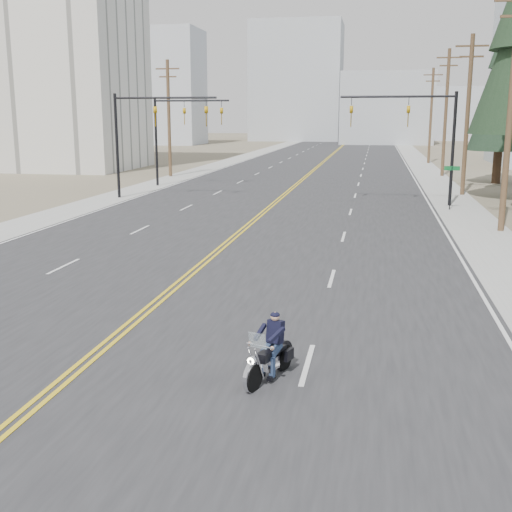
{
  "coord_description": "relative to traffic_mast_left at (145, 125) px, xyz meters",
  "views": [
    {
      "loc": [
        6.36,
        -9.64,
        5.53
      ],
      "look_at": [
        3.07,
        8.02,
        1.6
      ],
      "focal_mm": 45.0,
      "sensor_mm": 36.0,
      "label": 1
    }
  ],
  "objects": [
    {
      "name": "utility_pole_c",
      "position": [
        21.48,
        6.0,
        0.79
      ],
      "size": [
        2.2,
        0.3,
        11.0
      ],
      "color": "brown",
      "rests_on": "ground"
    },
    {
      "name": "utility_pole_e",
      "position": [
        21.48,
        38.0,
        0.79
      ],
      "size": [
        2.2,
        0.3,
        11.0
      ],
      "color": "brown",
      "rests_on": "ground"
    },
    {
      "name": "sidewalk_right",
      "position": [
        20.48,
        38.0,
        -4.93
      ],
      "size": [
        3.0,
        200.0,
        0.01
      ],
      "primitive_type": "cube",
      "color": "#A5A5A0",
      "rests_on": "ground"
    },
    {
      "name": "motorcyclist",
      "position": [
        13.26,
        -28.98,
        -4.21
      ],
      "size": [
        1.39,
        2.03,
        1.46
      ],
      "primitive_type": null,
      "rotation": [
        0.0,
        0.0,
        2.79
      ],
      "color": "black",
      "rests_on": "ground"
    },
    {
      "name": "street_sign",
      "position": [
        19.78,
        -2.0,
        -3.13
      ],
      "size": [
        0.9,
        0.06,
        2.62
      ],
      "color": "black",
      "rests_on": "ground"
    },
    {
      "name": "haze_bldg_e",
      "position": [
        33.98,
        118.0,
        1.06
      ],
      "size": [
        14.0,
        14.0,
        12.0
      ],
      "primitive_type": "cube",
      "color": "#B7BCC6",
      "rests_on": "ground"
    },
    {
      "name": "haze_bldg_a",
      "position": [
        -26.02,
        83.0,
        6.06
      ],
      "size": [
        14.0,
        12.0,
        22.0
      ],
      "primitive_type": "cube",
      "color": "#B7BCC6",
      "rests_on": "ground"
    },
    {
      "name": "ground_plane",
      "position": [
        8.98,
        -32.0,
        -4.94
      ],
      "size": [
        400.0,
        400.0,
        0.0
      ],
      "primitive_type": "plane",
      "color": "#776D56",
      "rests_on": "ground"
    },
    {
      "name": "apartment_block",
      "position": [
        -19.02,
        23.0,
        10.06
      ],
      "size": [
        18.0,
        14.0,
        30.0
      ],
      "primitive_type": "cube",
      "color": "silver",
      "rests_on": "ground"
    },
    {
      "name": "sidewalk_left",
      "position": [
        -2.52,
        38.0,
        -4.93
      ],
      "size": [
        3.0,
        200.0,
        0.01
      ],
      "primitive_type": "cube",
      "color": "#A5A5A0",
      "rests_on": "ground"
    },
    {
      "name": "haze_bldg_d",
      "position": [
        -3.02,
        108.0,
        8.06
      ],
      "size": [
        20.0,
        15.0,
        26.0
      ],
      "primitive_type": "cube",
      "color": "#ADB2B7",
      "rests_on": "ground"
    },
    {
      "name": "utility_pole_b",
      "position": [
        21.48,
        -9.0,
        1.05
      ],
      "size": [
        2.2,
        0.3,
        11.5
      ],
      "color": "brown",
      "rests_on": "ground"
    },
    {
      "name": "utility_pole_d",
      "position": [
        21.48,
        21.0,
        1.05
      ],
      "size": [
        2.2,
        0.3,
        11.5
      ],
      "color": "brown",
      "rests_on": "ground"
    },
    {
      "name": "haze_bldg_f",
      "position": [
        -41.02,
        98.0,
        3.06
      ],
      "size": [
        12.0,
        12.0,
        16.0
      ],
      "primitive_type": "cube",
      "color": "#ADB2B7",
      "rests_on": "ground"
    },
    {
      "name": "haze_bldg_b",
      "position": [
        16.98,
        93.0,
        2.06
      ],
      "size": [
        18.0,
        14.0,
        14.0
      ],
      "primitive_type": "cube",
      "color": "#ADB2B7",
      "rests_on": "ground"
    },
    {
      "name": "traffic_mast_right",
      "position": [
        17.95,
        0.0,
        0.0
      ],
      "size": [
        7.1,
        0.26,
        7.0
      ],
      "color": "black",
      "rests_on": "ground"
    },
    {
      "name": "conifer_far",
      "position": [
        25.26,
        14.93,
        2.93
      ],
      "size": [
        5.12,
        5.12,
        13.71
      ],
      "rotation": [
        0.0,
        0.0,
        -0.34
      ],
      "color": "#382619",
      "rests_on": "ground"
    },
    {
      "name": "traffic_mast_far",
      "position": [
        -0.33,
        8.0,
        -0.06
      ],
      "size": [
        6.1,
        0.26,
        7.0
      ],
      "color": "black",
      "rests_on": "ground"
    },
    {
      "name": "utility_pole_left",
      "position": [
        -3.52,
        16.0,
        0.54
      ],
      "size": [
        2.2,
        0.3,
        10.5
      ],
      "color": "brown",
      "rests_on": "ground"
    },
    {
      "name": "traffic_mast_left",
      "position": [
        0.0,
        0.0,
        0.0
      ],
      "size": [
        7.1,
        0.26,
        7.0
      ],
      "color": "black",
      "rests_on": "ground"
    },
    {
      "name": "road",
      "position": [
        8.98,
        38.0,
        -4.93
      ],
      "size": [
        20.0,
        200.0,
        0.01
      ],
      "primitive_type": "cube",
      "color": "#303033",
      "rests_on": "ground"
    }
  ]
}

